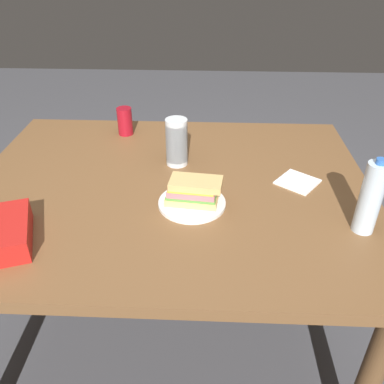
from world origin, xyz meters
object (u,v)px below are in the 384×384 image
soda_can_red (125,121)px  plastic_cup_stack (177,142)px  chip_bag (3,233)px  water_bottle_tall (371,198)px  dining_table (171,203)px  sandwich (193,191)px  paper_plate (192,203)px

soda_can_red → plastic_cup_stack: (0.25, -0.27, 0.03)m
chip_bag → soda_can_red: bearing=-35.7°
water_bottle_tall → chip_bag: bearing=-174.1°
dining_table → soda_can_red: (-0.24, 0.42, 0.14)m
sandwich → dining_table: bearing=125.6°
chip_bag → plastic_cup_stack: plastic_cup_stack is taller
sandwich → water_bottle_tall: 0.54m
dining_table → paper_plate: 0.18m
water_bottle_tall → plastic_cup_stack: size_ratio=1.33×
soda_can_red → chip_bag: bearing=-105.6°
plastic_cup_stack → water_bottle_tall: bearing=-33.4°
plastic_cup_stack → chip_bag: bearing=-132.8°
sandwich → soda_can_red: 0.64m
dining_table → soda_can_red: bearing=119.4°
paper_plate → water_bottle_tall: size_ratio=0.92×
sandwich → plastic_cup_stack: (-0.08, 0.28, 0.04)m
soda_can_red → paper_plate: bearing=-59.5°
paper_plate → plastic_cup_stack: (-0.07, 0.28, 0.09)m
dining_table → paper_plate: paper_plate is taller
sandwich → chip_bag: (-0.54, -0.22, -0.02)m
soda_can_red → plastic_cup_stack: size_ratio=0.66×
plastic_cup_stack → paper_plate: bearing=-75.8°
water_bottle_tall → sandwich: bearing=167.8°
sandwich → water_bottle_tall: (0.52, -0.11, 0.06)m
dining_table → sandwich: size_ratio=7.54×
dining_table → water_bottle_tall: bearing=-21.1°
paper_plate → chip_bag: chip_bag is taller
paper_plate → plastic_cup_stack: size_ratio=1.22×
dining_table → plastic_cup_stack: size_ratio=7.81×
dining_table → sandwich: (0.09, -0.12, 0.14)m
chip_bag → plastic_cup_stack: size_ratio=1.24×
dining_table → plastic_cup_stack: plastic_cup_stack is taller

